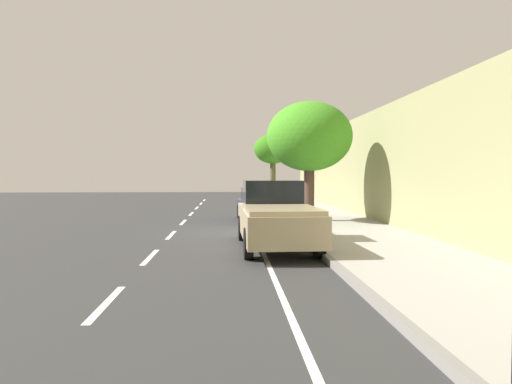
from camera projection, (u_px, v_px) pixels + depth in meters
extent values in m
plane|color=#313131|center=(243.00, 232.00, 16.84)|extent=(73.24, 73.24, 0.00)
cube|color=#A39E97|center=(345.00, 229.00, 17.07)|extent=(3.76, 45.77, 0.16)
cube|color=gray|center=(293.00, 229.00, 16.95)|extent=(0.16, 45.77, 0.16)
cube|color=white|center=(106.00, 303.00, 7.53)|extent=(0.14, 2.20, 0.01)
cube|color=white|center=(150.00, 257.00, 11.72)|extent=(0.14, 2.20, 0.01)
cube|color=white|center=(171.00, 235.00, 15.91)|extent=(0.14, 2.20, 0.01)
cube|color=white|center=(183.00, 222.00, 20.10)|extent=(0.14, 2.20, 0.01)
cube|color=white|center=(191.00, 214.00, 24.29)|extent=(0.14, 2.20, 0.01)
cube|color=white|center=(197.00, 208.00, 28.48)|extent=(0.14, 2.20, 0.01)
cube|color=white|center=(201.00, 204.00, 32.67)|extent=(0.14, 2.20, 0.01)
cube|color=white|center=(204.00, 200.00, 36.86)|extent=(0.14, 2.20, 0.01)
cube|color=white|center=(254.00, 232.00, 16.87)|extent=(0.12, 45.77, 0.01)
cube|color=#929162|center=(401.00, 166.00, 17.09)|extent=(0.50, 45.77, 4.90)
cube|color=tan|center=(276.00, 222.00, 13.10)|extent=(2.07, 5.34, 0.80)
cube|color=black|center=(272.00, 193.00, 13.99)|extent=(1.76, 1.54, 0.80)
cube|color=tan|center=(282.00, 210.00, 11.89)|extent=(1.92, 2.69, 0.12)
cylinder|color=black|center=(297.00, 227.00, 14.82)|extent=(0.24, 0.80, 0.80)
cylinder|color=black|center=(242.00, 228.00, 14.68)|extent=(0.24, 0.80, 0.80)
cylinder|color=black|center=(319.00, 243.00, 11.55)|extent=(0.24, 0.80, 0.80)
cylinder|color=black|center=(248.00, 243.00, 11.40)|extent=(0.24, 0.80, 0.80)
cube|color=navy|center=(260.00, 208.00, 20.59)|extent=(1.99, 4.49, 0.64)
cube|color=black|center=(260.00, 194.00, 20.56)|extent=(1.66, 2.18, 0.60)
cylinder|color=black|center=(273.00, 211.00, 22.05)|extent=(0.25, 0.67, 0.66)
cylinder|color=black|center=(240.00, 212.00, 21.86)|extent=(0.25, 0.67, 0.66)
cylinder|color=black|center=(282.00, 216.00, 19.34)|extent=(0.25, 0.67, 0.66)
cylinder|color=black|center=(244.00, 217.00, 19.16)|extent=(0.25, 0.67, 0.66)
torus|color=black|center=(255.00, 204.00, 26.98)|extent=(0.57, 0.46, 0.69)
torus|color=black|center=(269.00, 205.00, 26.39)|extent=(0.57, 0.46, 0.69)
cylinder|color=#197233|center=(260.00, 203.00, 26.76)|extent=(0.53, 0.43, 0.51)
cylinder|color=#197233|center=(265.00, 203.00, 26.55)|extent=(0.13, 0.11, 0.47)
cylinder|color=#197233|center=(261.00, 199.00, 26.72)|extent=(0.60, 0.48, 0.05)
cylinder|color=#197233|center=(267.00, 206.00, 26.49)|extent=(0.30, 0.25, 0.19)
cylinder|color=#197233|center=(268.00, 202.00, 26.45)|extent=(0.23, 0.19, 0.33)
cylinder|color=#197233|center=(255.00, 201.00, 26.95)|extent=(0.11, 0.10, 0.33)
cube|color=black|center=(266.00, 199.00, 26.51)|extent=(0.25, 0.23, 0.05)
cylinder|color=black|center=(256.00, 198.00, 26.92)|extent=(0.31, 0.38, 0.03)
cylinder|color=#C6B284|center=(267.00, 204.00, 26.33)|extent=(0.15, 0.15, 0.78)
cylinder|color=#C6B284|center=(265.00, 204.00, 26.16)|extent=(0.15, 0.15, 0.78)
cube|color=white|center=(266.00, 193.00, 26.22)|extent=(0.40, 0.44, 0.55)
cylinder|color=white|center=(268.00, 193.00, 26.45)|extent=(0.10, 0.10, 0.52)
cylinder|color=white|center=(264.00, 193.00, 26.00)|extent=(0.10, 0.10, 0.52)
sphere|color=tan|center=(266.00, 186.00, 26.21)|extent=(0.22, 0.22, 0.22)
sphere|color=navy|center=(266.00, 185.00, 26.20)|extent=(0.25, 0.25, 0.25)
cube|color=black|center=(269.00, 192.00, 26.12)|extent=(0.31, 0.35, 0.44)
cylinder|color=#4C342B|center=(309.00, 190.00, 19.33)|extent=(0.44, 0.44, 2.58)
ellipsoid|color=#439722|center=(309.00, 136.00, 19.24)|extent=(3.62, 3.62, 2.94)
cylinder|color=brown|center=(273.00, 179.00, 35.44)|extent=(0.43, 0.43, 3.12)
ellipsoid|color=#347C19|center=(273.00, 149.00, 35.34)|extent=(2.96, 2.96, 2.30)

